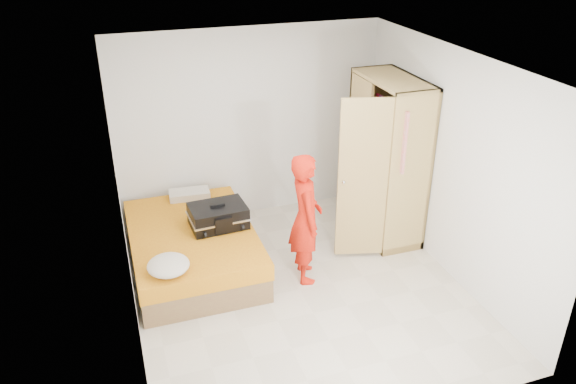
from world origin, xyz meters
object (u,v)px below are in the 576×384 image
object	(u,v)px
person	(306,218)
round_cushion	(168,265)
bed	(193,248)
wardrobe	(385,164)
suitcase	(218,216)

from	to	relation	value
person	round_cushion	bearing A→B (deg)	104.81
bed	person	xyz separation A→B (m)	(1.20, -0.63, 0.53)
round_cushion	bed	bearing A→B (deg)	64.53
wardrobe	suitcase	bearing A→B (deg)	179.85
wardrobe	round_cushion	size ratio (longest dim) A/B	4.77
wardrobe	person	distance (m)	1.46
wardrobe	person	world-z (taller)	wardrobe
wardrobe	bed	bearing A→B (deg)	179.99
bed	wardrobe	size ratio (longest dim) A/B	0.96
wardrobe	person	xyz separation A→B (m)	(-1.30, -0.62, -0.22)
round_cushion	wardrobe	bearing A→B (deg)	15.12
wardrobe	suitcase	size ratio (longest dim) A/B	3.01
person	round_cushion	size ratio (longest dim) A/B	3.54
person	wardrobe	bearing A→B (deg)	-55.01
bed	round_cushion	world-z (taller)	round_cushion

